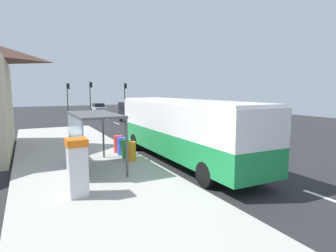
% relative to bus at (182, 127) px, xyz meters
% --- Properties ---
extents(ground_plane, '(56.00, 92.00, 0.04)m').
position_rel_bus_xyz_m(ground_plane, '(1.71, 13.21, -1.86)').
color(ground_plane, '#262628').
extents(sidewalk_platform, '(6.20, 30.00, 0.18)m').
position_rel_bus_xyz_m(sidewalk_platform, '(-4.69, 1.21, -1.75)').
color(sidewalk_platform, '#ADAAA3').
rests_on(sidewalk_platform, ground).
extents(lane_stripe_seg_0, '(0.16, 2.20, 0.01)m').
position_rel_bus_xyz_m(lane_stripe_seg_0, '(1.96, -6.79, -1.84)').
color(lane_stripe_seg_0, silver).
rests_on(lane_stripe_seg_0, ground).
extents(lane_stripe_seg_1, '(0.16, 2.20, 0.01)m').
position_rel_bus_xyz_m(lane_stripe_seg_1, '(1.96, -1.79, -1.84)').
color(lane_stripe_seg_1, silver).
rests_on(lane_stripe_seg_1, ground).
extents(lane_stripe_seg_2, '(0.16, 2.20, 0.01)m').
position_rel_bus_xyz_m(lane_stripe_seg_2, '(1.96, 3.21, -1.84)').
color(lane_stripe_seg_2, silver).
rests_on(lane_stripe_seg_2, ground).
extents(lane_stripe_seg_3, '(0.16, 2.20, 0.01)m').
position_rel_bus_xyz_m(lane_stripe_seg_3, '(1.96, 8.21, -1.84)').
color(lane_stripe_seg_3, silver).
rests_on(lane_stripe_seg_3, ground).
extents(lane_stripe_seg_4, '(0.16, 2.20, 0.01)m').
position_rel_bus_xyz_m(lane_stripe_seg_4, '(1.96, 13.21, -1.84)').
color(lane_stripe_seg_4, silver).
rests_on(lane_stripe_seg_4, ground).
extents(lane_stripe_seg_5, '(0.16, 2.20, 0.01)m').
position_rel_bus_xyz_m(lane_stripe_seg_5, '(1.96, 18.21, -1.84)').
color(lane_stripe_seg_5, silver).
rests_on(lane_stripe_seg_5, ground).
extents(lane_stripe_seg_6, '(0.16, 2.20, 0.01)m').
position_rel_bus_xyz_m(lane_stripe_seg_6, '(1.96, 23.21, -1.84)').
color(lane_stripe_seg_6, silver).
rests_on(lane_stripe_seg_6, ground).
extents(lane_stripe_seg_7, '(0.16, 2.20, 0.01)m').
position_rel_bus_xyz_m(lane_stripe_seg_7, '(1.96, 28.21, -1.84)').
color(lane_stripe_seg_7, silver).
rests_on(lane_stripe_seg_7, ground).
extents(bus, '(2.58, 11.02, 3.21)m').
position_rel_bus_xyz_m(bus, '(0.00, 0.00, 0.00)').
color(bus, '#1E8C47').
rests_on(bus, ground).
extents(white_van, '(2.12, 5.24, 2.30)m').
position_rel_bus_xyz_m(white_van, '(3.91, 17.83, -0.50)').
color(white_van, black).
rests_on(white_van, ground).
extents(sedan_near, '(1.88, 4.42, 1.52)m').
position_rel_bus_xyz_m(sedan_near, '(4.01, 35.63, -1.05)').
color(sedan_near, '#B7B7BC').
rests_on(sedan_near, ground).
extents(ticket_machine, '(0.66, 0.76, 1.94)m').
position_rel_bus_xyz_m(ticket_machine, '(-5.66, -2.88, -0.67)').
color(ticket_machine, silver).
rests_on(ticket_machine, sidewalk_platform).
extents(recycling_bin_orange, '(0.52, 0.52, 0.95)m').
position_rel_bus_xyz_m(recycling_bin_orange, '(-2.49, 0.85, -1.19)').
color(recycling_bin_orange, orange).
rests_on(recycling_bin_orange, sidewalk_platform).
extents(recycling_bin_green, '(0.52, 0.52, 0.95)m').
position_rel_bus_xyz_m(recycling_bin_green, '(-2.49, 1.55, -1.19)').
color(recycling_bin_green, green).
rests_on(recycling_bin_green, sidewalk_platform).
extents(recycling_bin_blue, '(0.52, 0.52, 0.95)m').
position_rel_bus_xyz_m(recycling_bin_blue, '(-2.49, 2.25, -1.19)').
color(recycling_bin_blue, blue).
rests_on(recycling_bin_blue, sidewalk_platform).
extents(recycling_bin_red, '(0.52, 0.52, 0.95)m').
position_rel_bus_xyz_m(recycling_bin_red, '(-2.49, 2.95, -1.19)').
color(recycling_bin_red, red).
rests_on(recycling_bin_red, sidewalk_platform).
extents(traffic_light_near_side, '(0.49, 0.28, 4.90)m').
position_rel_bus_xyz_m(traffic_light_near_side, '(7.21, 30.79, 1.42)').
color(traffic_light_near_side, '#2D2D2D').
rests_on(traffic_light_near_side, ground).
extents(traffic_light_far_side, '(0.49, 0.28, 4.81)m').
position_rel_bus_xyz_m(traffic_light_far_side, '(-1.39, 31.59, 1.36)').
color(traffic_light_far_side, '#2D2D2D').
rests_on(traffic_light_far_side, ground).
extents(traffic_light_median, '(0.49, 0.28, 5.06)m').
position_rel_bus_xyz_m(traffic_light_median, '(2.11, 32.39, 1.52)').
color(traffic_light_median, '#2D2D2D').
rests_on(traffic_light_median, ground).
extents(bus_shelter, '(1.80, 4.00, 2.50)m').
position_rel_bus_xyz_m(bus_shelter, '(-4.70, 0.22, 0.25)').
color(bus_shelter, '#4C4C51').
rests_on(bus_shelter, sidewalk_platform).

